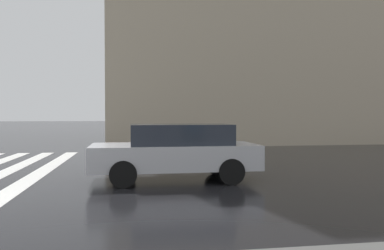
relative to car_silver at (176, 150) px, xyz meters
name	(u,v)px	position (x,y,z in m)	size (l,w,h in m)	color
car_silver	(176,150)	(0.00, 0.00, 0.00)	(1.85, 4.10, 1.41)	#B7B7BC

